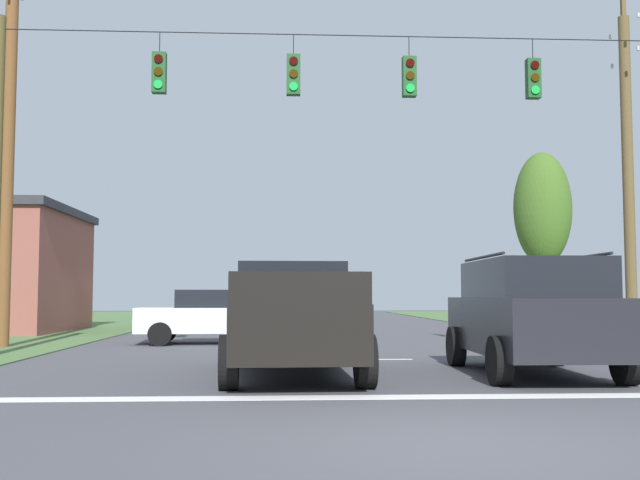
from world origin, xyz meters
TOP-DOWN VIEW (x-y plane):
  - ground_plane at (0.00, 0.00)m, footprint 120.00×120.00m
  - stop_bar_stripe at (0.00, 3.29)m, footprint 13.27×0.45m
  - lane_dash_0 at (0.00, 9.29)m, footprint 2.50×0.15m
  - lane_dash_1 at (0.00, 15.61)m, footprint 2.50×0.15m
  - lane_dash_2 at (0.00, 25.19)m, footprint 2.50×0.15m
  - overhead_signal_span at (-0.22, 10.45)m, footprint 15.84×0.31m
  - pickup_truck at (-1.38, 6.13)m, footprint 2.38×5.45m
  - suv_black at (2.77, 6.03)m, footprint 2.33×4.86m
  - distant_car_crossing_white at (-3.44, 14.84)m, footprint 4.39×2.21m
  - utility_pole_mid_right at (8.14, 13.59)m, footprint 0.31×1.84m
  - utility_pole_near_left at (-8.78, 13.33)m, footprint 0.33×1.58m
  - tree_roadside_right at (9.88, 25.44)m, footprint 2.48×2.48m

SIDE VIEW (x-z plane):
  - ground_plane at x=0.00m, z-range 0.00..0.00m
  - stop_bar_stripe at x=0.00m, z-range 0.00..0.01m
  - lane_dash_0 at x=0.00m, z-range 0.00..0.01m
  - lane_dash_1 at x=0.00m, z-range 0.00..0.01m
  - lane_dash_2 at x=0.00m, z-range 0.00..0.01m
  - distant_car_crossing_white at x=-3.44m, z-range 0.03..1.55m
  - pickup_truck at x=-1.38m, z-range -0.01..1.94m
  - suv_black at x=2.77m, z-range 0.03..2.09m
  - overhead_signal_span at x=-0.22m, z-range 0.49..8.27m
  - utility_pole_mid_right at x=8.14m, z-range -0.09..9.87m
  - utility_pole_near_left at x=-8.78m, z-range -0.15..10.30m
  - tree_roadside_right at x=9.88m, z-range 1.30..8.90m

